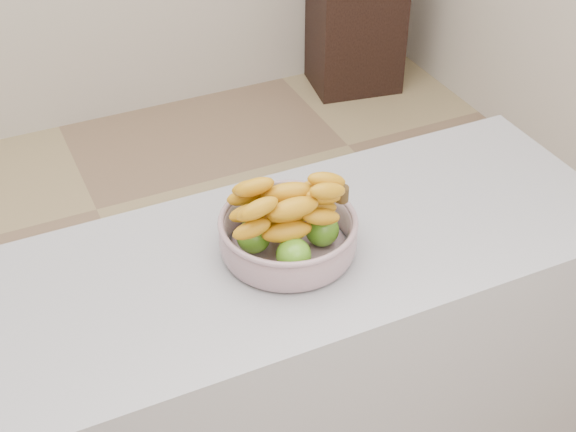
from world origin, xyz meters
The scene contains 4 objects.
ground centered at (0.00, 0.00, 0.00)m, with size 4.00×4.00×0.00m, color tan.
counter centered at (0.00, -0.35, 0.45)m, with size 2.00×0.60×0.90m, color gray.
cabinet centered at (1.56, 1.78, 0.40)m, with size 0.44×0.35×0.80m, color black.
fruit_bowl centered at (0.18, -0.35, 0.96)m, with size 0.32×0.32×0.19m.
Camera 1 is at (-0.42, -1.63, 2.08)m, focal length 50.00 mm.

